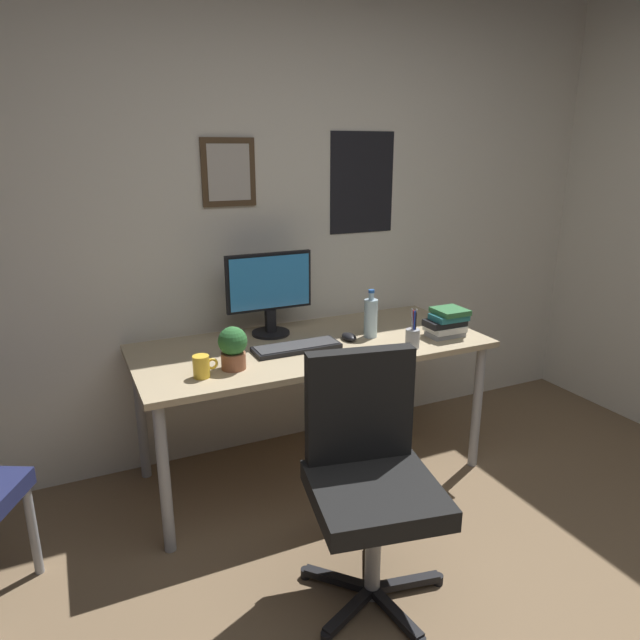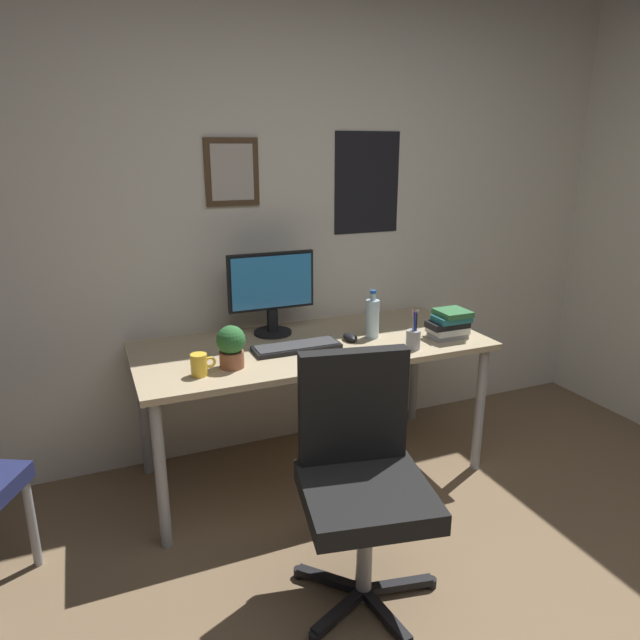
# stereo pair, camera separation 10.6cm
# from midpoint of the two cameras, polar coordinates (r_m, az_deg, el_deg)

# --- Properties ---
(wall_back) EXTENTS (4.40, 0.10, 2.60)m
(wall_back) POSITION_cam_midpoint_polar(r_m,az_deg,el_deg) (3.18, -5.50, 9.99)
(wall_back) COLOR silver
(wall_back) RESTS_ON ground_plane
(desk) EXTENTS (1.76, 0.77, 0.73)m
(desk) POSITION_cam_midpoint_polar(r_m,az_deg,el_deg) (2.91, -1.88, -3.60)
(desk) COLOR tan
(desk) RESTS_ON ground_plane
(office_chair) EXTENTS (0.58, 0.57, 0.95)m
(office_chair) POSITION_cam_midpoint_polar(r_m,az_deg,el_deg) (2.22, 3.45, -14.39)
(office_chair) COLOR black
(office_chair) RESTS_ON ground_plane
(monitor) EXTENTS (0.46, 0.20, 0.43)m
(monitor) POSITION_cam_midpoint_polar(r_m,az_deg,el_deg) (2.98, -6.08, 2.96)
(monitor) COLOR black
(monitor) RESTS_ON desk
(keyboard) EXTENTS (0.43, 0.15, 0.03)m
(keyboard) POSITION_cam_midpoint_polar(r_m,az_deg,el_deg) (2.80, -3.43, -2.74)
(keyboard) COLOR black
(keyboard) RESTS_ON desk
(computer_mouse) EXTENTS (0.06, 0.11, 0.04)m
(computer_mouse) POSITION_cam_midpoint_polar(r_m,az_deg,el_deg) (2.93, 1.88, -1.69)
(computer_mouse) COLOR black
(computer_mouse) RESTS_ON desk
(water_bottle) EXTENTS (0.07, 0.07, 0.25)m
(water_bottle) POSITION_cam_midpoint_polar(r_m,az_deg,el_deg) (2.96, 4.06, 0.27)
(water_bottle) COLOR silver
(water_bottle) RESTS_ON desk
(coffee_mug_near) EXTENTS (0.11, 0.07, 0.10)m
(coffee_mug_near) POSITION_cam_midpoint_polar(r_m,az_deg,el_deg) (2.52, -12.89, -4.54)
(coffee_mug_near) COLOR yellow
(coffee_mug_near) RESTS_ON desk
(potted_plant) EXTENTS (0.13, 0.13, 0.20)m
(potted_plant) POSITION_cam_midpoint_polar(r_m,az_deg,el_deg) (2.57, -9.87, -2.63)
(potted_plant) COLOR brown
(potted_plant) RESTS_ON desk
(pen_cup) EXTENTS (0.07, 0.07, 0.20)m
(pen_cup) POSITION_cam_midpoint_polar(r_m,az_deg,el_deg) (2.84, 8.16, -1.72)
(pen_cup) COLOR #9EA0A5
(pen_cup) RESTS_ON desk
(book_stack_left) EXTENTS (0.21, 0.17, 0.15)m
(book_stack_left) POSITION_cam_midpoint_polar(r_m,az_deg,el_deg) (3.04, 11.55, -0.24)
(book_stack_left) COLOR gray
(book_stack_left) RESTS_ON desk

